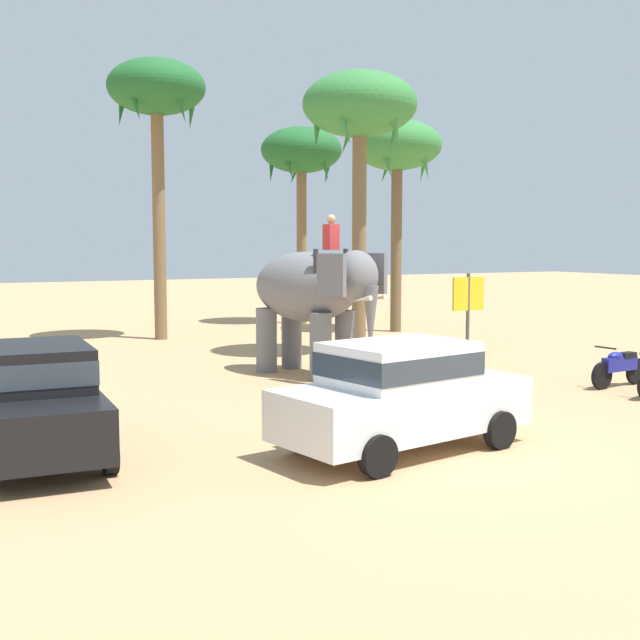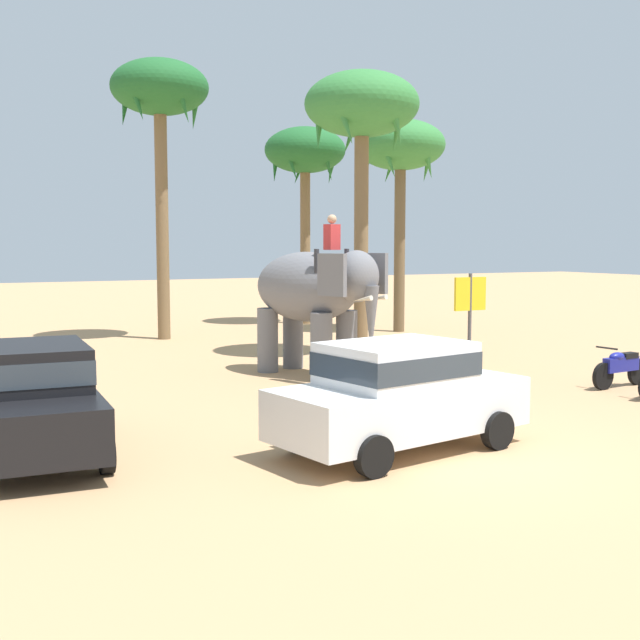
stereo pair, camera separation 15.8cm
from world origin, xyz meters
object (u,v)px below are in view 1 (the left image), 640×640
elephant_with_mahout (313,294)px  palm_tree_far_back (301,155)px  palm_tree_behind_elephant (360,112)px  signboard_yellow (468,300)px  palm_tree_left_of_road (397,151)px  car_parked_far_side (35,397)px  car_sedan_foreground (401,392)px  motorcycle_far_in_row (619,366)px  palm_tree_near_hut (157,97)px

elephant_with_mahout → palm_tree_far_back: 13.54m
palm_tree_behind_elephant → signboard_yellow: bearing=-48.5°
elephant_with_mahout → palm_tree_left_of_road: (7.14, 7.31, 4.53)m
car_parked_far_side → palm_tree_far_back: palm_tree_far_back is taller
palm_tree_behind_elephant → palm_tree_far_back: palm_tree_behind_elephant is taller
car_sedan_foreground → palm_tree_behind_elephant: palm_tree_behind_elephant is taller
elephant_with_mahout → palm_tree_left_of_road: bearing=45.7°
motorcycle_far_in_row → palm_tree_behind_elephant: 9.84m
palm_tree_near_hut → palm_tree_left_of_road: bearing=-11.1°
motorcycle_far_in_row → signboard_yellow: 4.87m
car_parked_far_side → palm_tree_far_back: 21.39m
car_parked_far_side → palm_tree_behind_elephant: palm_tree_behind_elephant is taller
palm_tree_behind_elephant → car_sedan_foreground: bearing=-116.8°
car_sedan_foreground → motorcycle_far_in_row: (7.41, 2.42, -0.46)m
car_parked_far_side → palm_tree_far_back: bearing=52.6°
palm_tree_near_hut → elephant_with_mahout: bearing=-82.6°
elephant_with_mahout → palm_tree_near_hut: 10.83m
elephant_with_mahout → signboard_yellow: elephant_with_mahout is taller
car_parked_far_side → palm_tree_behind_elephant: (9.82, 7.26, 5.91)m
motorcycle_far_in_row → palm_tree_behind_elephant: bearing=110.8°
elephant_with_mahout → palm_tree_near_hut: (-1.16, 8.94, 6.00)m
signboard_yellow → car_sedan_foreground: bearing=-133.8°
palm_tree_far_back → palm_tree_near_hut: bearing=-158.6°
car_sedan_foreground → palm_tree_near_hut: 17.49m
palm_tree_behind_elephant → signboard_yellow: size_ratio=3.32×
palm_tree_left_of_road → palm_tree_far_back: (-1.76, 4.20, 0.14)m
car_sedan_foreground → palm_tree_far_back: bearing=68.1°
motorcycle_far_in_row → palm_tree_far_back: (0.03, 16.12, 6.20)m
palm_tree_left_of_road → palm_tree_far_back: size_ratio=0.98×
elephant_with_mahout → car_parked_far_side: bearing=-145.7°
elephant_with_mahout → palm_tree_behind_elephant: 6.04m
palm_tree_left_of_road → palm_tree_far_back: bearing=112.7°
car_parked_far_side → palm_tree_left_of_road: bearing=40.5°
car_parked_far_side → signboard_yellow: size_ratio=1.74×
car_sedan_foreground → elephant_with_mahout: size_ratio=1.08×
palm_tree_left_of_road → motorcycle_far_in_row: bearing=-98.5°
car_sedan_foreground → palm_tree_behind_elephant: 12.10m
palm_tree_near_hut → palm_tree_far_back: palm_tree_near_hut is taller
motorcycle_far_in_row → palm_tree_left_of_road: 13.50m
palm_tree_behind_elephant → palm_tree_far_back: 9.50m
palm_tree_left_of_road → palm_tree_far_back: palm_tree_far_back is taller
car_parked_far_side → elephant_with_mahout: (7.12, 4.87, 1.06)m
car_sedan_foreground → elephant_with_mahout: 7.41m
car_sedan_foreground → palm_tree_far_back: (7.44, 18.55, 5.74)m
motorcycle_far_in_row → palm_tree_near_hut: palm_tree_near_hut is taller
motorcycle_far_in_row → palm_tree_left_of_road: bearing=81.5°
elephant_with_mahout → motorcycle_far_in_row: 7.23m
palm_tree_far_back → signboard_yellow: palm_tree_far_back is taller
palm_tree_behind_elephant → elephant_with_mahout: bearing=-138.4°
motorcycle_far_in_row → car_sedan_foreground: bearing=-161.9°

